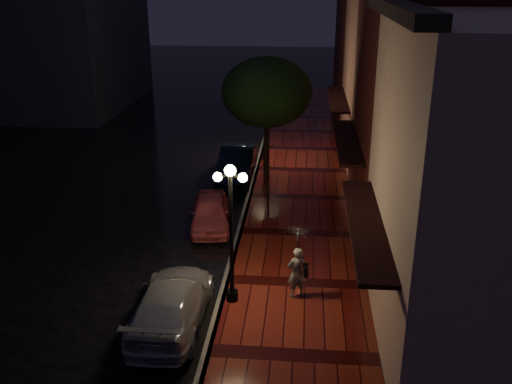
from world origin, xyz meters
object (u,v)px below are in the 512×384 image
at_px(streetlamp_near, 231,226).
at_px(silver_car, 172,303).
at_px(pink_car, 210,212).
at_px(parking_meter, 268,201).
at_px(woman_with_umbrella, 298,252).
at_px(streetlamp_far, 266,114).
at_px(street_tree, 267,94).
at_px(navy_car, 237,163).

bearing_deg(streetlamp_near, silver_car, -143.74).
bearing_deg(silver_car, pink_car, -90.18).
bearing_deg(parking_meter, woman_with_umbrella, -76.53).
xyz_separation_m(silver_car, parking_meter, (2.23, 7.54, 0.18)).
distance_m(woman_with_umbrella, parking_meter, 6.18).
bearing_deg(parking_meter, streetlamp_far, 96.32).
height_order(silver_car, parking_meter, silver_car).
relative_size(silver_car, parking_meter, 4.01).
bearing_deg(street_tree, streetlamp_far, 94.91).
height_order(pink_car, woman_with_umbrella, woman_with_umbrella).
xyz_separation_m(street_tree, silver_car, (-1.84, -12.15, -3.56)).
bearing_deg(streetlamp_far, streetlamp_near, -90.00).
bearing_deg(parking_meter, silver_car, -105.01).
relative_size(pink_car, silver_car, 0.78).
bearing_deg(streetlamp_near, pink_car, 105.76).
xyz_separation_m(streetlamp_near, street_tree, (0.26, 10.99, 1.64)).
distance_m(navy_car, parking_meter, 5.34).
xyz_separation_m(streetlamp_far, navy_car, (-1.20, -2.61, -1.84)).
xyz_separation_m(streetlamp_far, pink_car, (-1.58, -8.42, -1.97)).
relative_size(street_tree, pink_car, 1.57).
relative_size(streetlamp_near, woman_with_umbrella, 1.88).
height_order(navy_car, silver_car, navy_car).
distance_m(street_tree, woman_with_umbrella, 11.03).
relative_size(streetlamp_far, woman_with_umbrella, 1.88).
relative_size(pink_car, navy_car, 0.80).
distance_m(streetlamp_near, parking_meter, 6.65).
distance_m(silver_car, parking_meter, 7.87).
bearing_deg(streetlamp_far, street_tree, -85.09).
bearing_deg(silver_car, parking_meter, -106.61).
bearing_deg(parking_meter, pink_car, -158.68).
height_order(pink_car, parking_meter, parking_meter).
relative_size(street_tree, navy_car, 1.25).
relative_size(streetlamp_far, silver_car, 0.92).
height_order(streetlamp_far, navy_car, streetlamp_far).
bearing_deg(streetlamp_near, streetlamp_far, 90.00).
height_order(streetlamp_near, navy_car, streetlamp_near).
relative_size(street_tree, parking_meter, 4.94).
distance_m(streetlamp_near, navy_car, 11.60).
xyz_separation_m(woman_with_umbrella, parking_meter, (-1.28, 5.99, -0.81)).
bearing_deg(woman_with_umbrella, navy_car, -94.27).
bearing_deg(woman_with_umbrella, parking_meter, -98.12).
bearing_deg(navy_car, streetlamp_near, -84.19).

